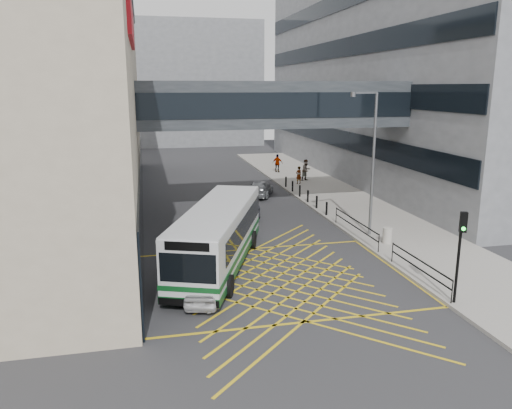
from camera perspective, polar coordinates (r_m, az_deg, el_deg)
ground at (r=23.34m, az=2.17°, el=-8.45°), size 120.00×120.00×0.00m
building_right at (r=53.82m, az=21.36°, el=13.88°), size 24.09×44.00×20.00m
building_far at (r=81.02m, az=-10.38°, el=13.36°), size 28.00×16.00×18.00m
skybridge at (r=34.06m, az=2.02°, el=11.38°), size 20.00×4.10×3.00m
pavement at (r=39.73m, az=9.24°, el=0.69°), size 6.00×54.00×0.16m
box_junction at (r=23.34m, az=2.17°, el=-8.44°), size 12.00×9.00×0.01m
bus at (r=24.46m, az=-4.28°, el=-3.42°), size 6.17×10.97×3.03m
car_white at (r=21.11m, az=-5.85°, el=-9.13°), size 2.49×4.15×1.24m
car_dark at (r=34.25m, az=-1.62°, el=-0.05°), size 1.87×4.71×1.47m
car_silver at (r=40.37m, az=0.48°, el=1.88°), size 3.17×4.49×1.29m
traffic_light at (r=21.12m, az=22.32°, el=-4.24°), size 0.31×0.46×3.82m
street_lamp at (r=29.17m, az=13.00°, el=5.48°), size 1.86×0.68×8.22m
litter_bin at (r=28.66m, az=14.78°, el=-3.44°), size 0.52×0.52×0.89m
kerb_railings at (r=26.73m, az=14.08°, el=-4.00°), size 0.05×12.54×1.00m
bollards at (r=38.69m, az=5.48°, el=1.26°), size 0.14×10.14×0.90m
pedestrian_a at (r=44.79m, az=4.90°, el=3.37°), size 0.74×0.63×1.57m
pedestrian_b at (r=46.39m, az=5.75°, el=3.93°), size 1.10×0.92×1.95m
pedestrian_c at (r=50.86m, az=2.48°, el=4.73°), size 1.18×0.98×1.81m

